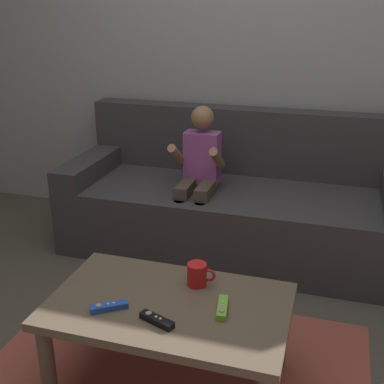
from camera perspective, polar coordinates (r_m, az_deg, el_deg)
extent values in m
cube|color=#999EA8|center=(3.26, 7.14, 17.12)|extent=(4.74, 0.05, 2.50)
cube|color=#38383D|center=(3.08, 4.72, -3.12)|extent=(2.06, 0.80, 0.41)
cube|color=#38383D|center=(3.24, 6.16, 5.93)|extent=(2.06, 0.16, 0.43)
cube|color=#38383D|center=(3.29, -11.35, 3.17)|extent=(0.18, 0.80, 0.13)
cylinder|color=#4C4238|center=(2.88, -1.39, -4.85)|extent=(0.07, 0.07, 0.41)
cylinder|color=#4C4238|center=(2.85, 0.92, -5.15)|extent=(0.07, 0.07, 0.41)
cube|color=#4C4238|center=(2.90, -0.65, 0.46)|extent=(0.08, 0.26, 0.08)
cube|color=#4C4238|center=(2.87, 1.65, 0.22)|extent=(0.08, 0.26, 0.08)
cube|color=#994C9E|center=(2.95, 1.20, 4.02)|extent=(0.21, 0.12, 0.31)
cylinder|color=#936B4C|center=(2.87, -1.73, 4.31)|extent=(0.05, 0.23, 0.18)
cylinder|color=#936B4C|center=(2.80, 2.95, 3.90)|extent=(0.05, 0.23, 0.18)
sphere|color=#936B4C|center=(2.89, 1.24, 8.63)|extent=(0.13, 0.13, 0.13)
cube|color=brown|center=(1.96, -2.72, -13.05)|extent=(0.93, 0.56, 0.04)
cylinder|color=brown|center=(2.07, -16.42, -18.63)|extent=(0.06, 0.06, 0.35)
cylinder|color=brown|center=(2.38, -10.37, -12.11)|extent=(0.06, 0.06, 0.35)
cylinder|color=brown|center=(2.18, 10.20, -15.57)|extent=(0.06, 0.06, 0.35)
cube|color=#9E4C42|center=(2.18, -2.54, -21.04)|extent=(1.60, 1.24, 0.01)
cube|color=blue|center=(1.92, -9.57, -12.97)|extent=(0.14, 0.11, 0.02)
cylinder|color=#99999E|center=(1.91, -10.77, -12.77)|extent=(0.02, 0.02, 0.00)
cylinder|color=silver|center=(1.92, -9.70, -12.65)|extent=(0.01, 0.01, 0.00)
cylinder|color=silver|center=(1.92, -9.07, -12.57)|extent=(0.01, 0.01, 0.00)
cube|color=#72C638|center=(1.90, 3.54, -13.23)|extent=(0.06, 0.14, 0.02)
cylinder|color=#99999E|center=(1.86, 3.46, -13.54)|extent=(0.02, 0.02, 0.00)
cylinder|color=silver|center=(1.89, 3.54, -12.95)|extent=(0.01, 0.01, 0.00)
cylinder|color=silver|center=(1.90, 3.59, -12.60)|extent=(0.01, 0.01, 0.00)
cube|color=black|center=(1.83, -4.10, -14.59)|extent=(0.14, 0.08, 0.02)
cylinder|color=#99999E|center=(1.85, -5.04, -13.80)|extent=(0.02, 0.02, 0.00)
cylinder|color=silver|center=(1.83, -4.19, -14.20)|extent=(0.01, 0.01, 0.00)
cylinder|color=silver|center=(1.82, -3.68, -14.44)|extent=(0.01, 0.01, 0.00)
cylinder|color=red|center=(2.03, 0.57, -9.52)|extent=(0.08, 0.08, 0.09)
torus|color=red|center=(2.01, 1.96, -9.61)|extent=(0.06, 0.01, 0.06)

